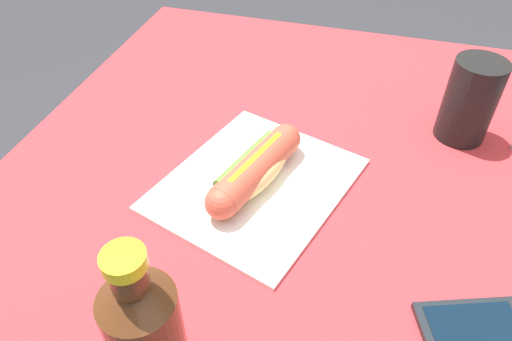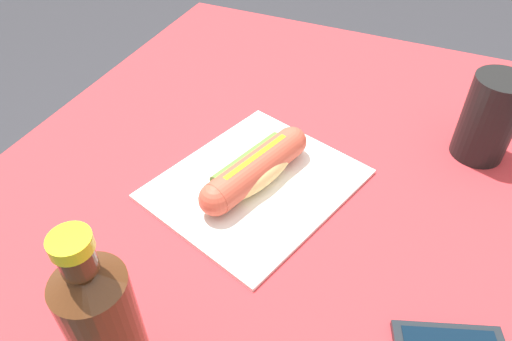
{
  "view_description": "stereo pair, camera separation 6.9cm",
  "coord_description": "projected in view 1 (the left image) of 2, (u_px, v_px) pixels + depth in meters",
  "views": [
    {
      "loc": [
        -0.55,
        -0.1,
        1.25
      ],
      "look_at": [
        -0.06,
        0.05,
        0.79
      ],
      "focal_mm": 33.02,
      "sensor_mm": 36.0,
      "label": 1
    },
    {
      "loc": [
        -0.53,
        -0.16,
        1.25
      ],
      "look_at": [
        -0.06,
        0.05,
        0.79
      ],
      "focal_mm": 33.02,
      "sensor_mm": 36.0,
      "label": 2
    }
  ],
  "objects": [
    {
      "name": "hot_dog",
      "position": [
        256.0,
        169.0,
        0.69
      ],
      "size": [
        0.21,
        0.1,
        0.05
      ],
      "color": "#E5BC75",
      "rests_on": "paper_wrapper"
    },
    {
      "name": "cell_phone",
      "position": [
        474.0,
        328.0,
        0.53
      ],
      "size": [
        0.11,
        0.14,
        0.01
      ],
      "color": "black",
      "rests_on": "dining_table"
    },
    {
      "name": "paper_wrapper",
      "position": [
        256.0,
        184.0,
        0.71
      ],
      "size": [
        0.35,
        0.32,
        0.01
      ],
      "primitive_type": "cube",
      "rotation": [
        0.0,
        0.0,
        -0.31
      ],
      "color": "white",
      "rests_on": "dining_table"
    },
    {
      "name": "dining_table",
      "position": [
        290.0,
        226.0,
        0.84
      ],
      "size": [
        1.0,
        0.91,
        0.76
      ],
      "color": "brown",
      "rests_on": "ground"
    },
    {
      "name": "drinking_cup",
      "position": [
        470.0,
        101.0,
        0.76
      ],
      "size": [
        0.08,
        0.08,
        0.14
      ],
      "primitive_type": "cylinder",
      "color": "black",
      "rests_on": "dining_table"
    }
  ]
}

